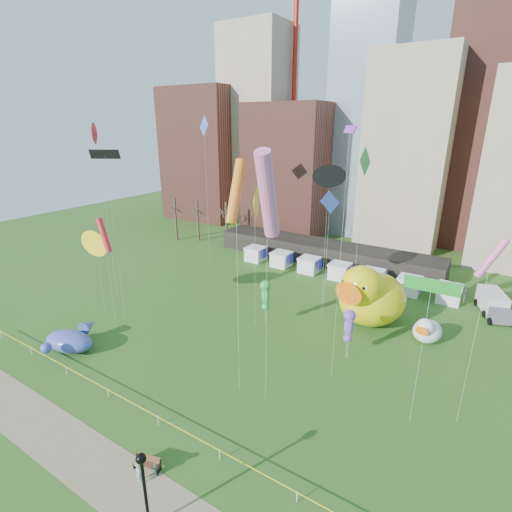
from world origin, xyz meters
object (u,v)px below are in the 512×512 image
Objects in this scene: lamppost at (144,483)px; whale_inflatable at (70,340)px; woman at (139,473)px; seahorse_green at (265,293)px; big_duck at (370,296)px; box_truck at (493,303)px; small_duck at (427,330)px; park_bench at (148,462)px; seahorse_purple at (349,323)px; toddler at (155,468)px.

whale_inflatable is at bearing 157.25° from lamppost.
seahorse_green is at bearing 118.46° from woman.
whale_inflatable reaches higher than woman.
big_duck is 12.08m from seahorse_green.
box_truck is (21.98, 17.67, -2.85)m from seahorse_green.
lamppost is at bearing -99.13° from small_duck.
big_duck is at bearing 61.03° from park_bench.
park_bench is 1.22m from woman.
whale_inflatable is (-14.47, -14.88, -3.13)m from seahorse_green.
toddler is (-6.07, -19.82, -3.48)m from seahorse_purple.
seahorse_green is 0.83× the size of whale_inflatable.
small_duck is 30.15m from park_bench.
small_duck reaches higher than whale_inflatable.
big_duck reaches higher than seahorse_green.
park_bench is (-12.97, -27.21, -0.88)m from small_duck.
woman reaches higher than toddler.
box_truck is (5.70, 11.31, -0.03)m from small_duck.
seahorse_green reaches higher than woman.
seahorse_purple is at bearing 55.22° from park_bench.
park_bench is (17.79, -5.97, -0.57)m from whale_inflatable.
seahorse_purple is 0.80× the size of box_truck.
woman is (-6.38, -20.93, -3.06)m from seahorse_purple.
box_truck is (12.18, 10.65, -2.14)m from big_duck.
big_duck is 28.63m from toddler.
toddler is at bearing 93.15° from woman.
park_bench is at bearing 138.26° from lamppost.
small_duck is 9.95m from seahorse_purple.
lamppost is 7.33× the size of toddler.
big_duck is at bearing 11.50° from seahorse_green.
whale_inflatable is at bearing -158.12° from box_truck.
small_duck is 5.49× the size of toddler.
seahorse_purple is 21.02m from toddler.
big_duck is at bearing 79.39° from toddler.
toddler is at bearing -134.85° from box_truck.
lamppost is at bearing -120.96° from seahorse_purple.
lamppost reaches higher than whale_inflatable.
park_bench is at bearing -31.54° from whale_inflatable.
small_duck reaches higher than woman.
seahorse_green reaches higher than park_bench.
small_duck is 2.62× the size of woman.
whale_inflatable is at bearing 163.18° from toddler.
seahorse_purple is at bearing -73.24° from big_duck.
big_duck is 29.73m from woman.
big_duck reaches higher than toddler.
lamppost is 0.84× the size of box_truck.
box_truck is (18.67, 38.51, 0.85)m from park_bench.
seahorse_purple is (-6.18, -7.39, 2.47)m from small_duck.
lamppost is at bearing -35.74° from whale_inflatable.
whale_inflatable is (-24.58, -13.84, -2.79)m from seahorse_purple.
toddler is at bearing -128.85° from seahorse_purple.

